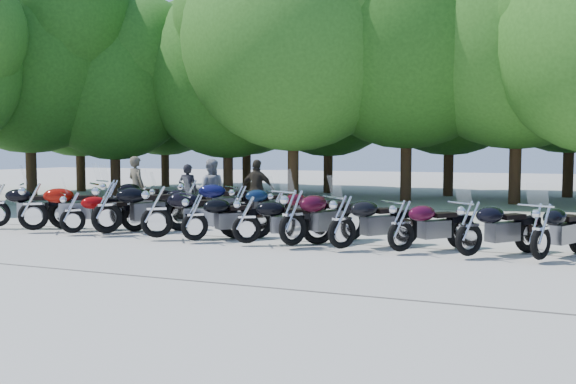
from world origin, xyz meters
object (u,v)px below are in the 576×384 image
(motorcycle_8, at_px, (342,220))
(rider_1, at_px, (211,190))
(motorcycle_5, at_px, (195,216))
(motorcycle_11, at_px, (541,229))
(rider_2, at_px, (257,190))
(motorcycle_15, at_px, (160,202))
(motorcycle_17, at_px, (239,204))
(motorcycle_10, at_px, (469,226))
(motorcycle_7, at_px, (293,216))
(motorcycle_18, at_px, (278,207))
(motorcycle_1, at_px, (33,205))
(rider_0, at_px, (136,186))
(motorcycle_6, at_px, (247,218))
(motorcycle_3, at_px, (107,206))
(motorcycle_9, at_px, (401,224))
(rider_3, at_px, (188,191))
(motorcycle_4, at_px, (157,210))
(motorcycle_2, at_px, (72,211))
(motorcycle_14, at_px, (111,198))
(motorcycle_16, at_px, (190,199))

(motorcycle_8, xyz_separation_m, rider_1, (-5.05, 3.83, 0.25))
(motorcycle_5, distance_m, motorcycle_11, 7.01)
(rider_2, bearing_deg, motorcycle_15, 36.72)
(motorcycle_17, bearing_deg, motorcycle_10, -167.19)
(motorcycle_7, xyz_separation_m, motorcycle_18, (-1.47, 2.79, -0.12))
(motorcycle_1, relative_size, rider_0, 1.34)
(motorcycle_6, bearing_deg, motorcycle_18, -20.83)
(motorcycle_3, height_order, rider_0, rider_0)
(motorcycle_6, distance_m, motorcycle_9, 3.26)
(motorcycle_11, relative_size, rider_3, 1.35)
(motorcycle_1, height_order, rider_0, rider_0)
(motorcycle_4, height_order, rider_3, rider_3)
(motorcycle_2, distance_m, motorcycle_14, 2.82)
(motorcycle_1, xyz_separation_m, motorcycle_16, (2.79, 2.76, 0.01))
(motorcycle_3, relative_size, motorcycle_7, 1.05)
(motorcycle_10, distance_m, motorcycle_14, 10.33)
(motorcycle_2, height_order, motorcycle_9, motorcycle_9)
(motorcycle_3, xyz_separation_m, motorcycle_16, (0.74, 2.59, -0.02))
(motorcycle_4, relative_size, rider_1, 1.40)
(motorcycle_15, bearing_deg, motorcycle_14, 74.31)
(motorcycle_17, distance_m, motorcycle_18, 1.06)
(rider_0, bearing_deg, motorcycle_16, 174.11)
(motorcycle_17, distance_m, rider_1, 1.92)
(motorcycle_5, bearing_deg, motorcycle_2, 40.60)
(motorcycle_16, relative_size, rider_1, 1.41)
(motorcycle_8, relative_size, rider_1, 1.28)
(motorcycle_1, height_order, motorcycle_8, motorcycle_1)
(motorcycle_10, xyz_separation_m, motorcycle_17, (-6.02, 2.59, 0.01))
(motorcycle_2, height_order, motorcycle_14, motorcycle_14)
(motorcycle_3, relative_size, motorcycle_17, 1.15)
(motorcycle_1, distance_m, motorcycle_15, 3.34)
(motorcycle_7, distance_m, motorcycle_16, 4.82)
(motorcycle_2, xyz_separation_m, motorcycle_15, (0.59, 2.83, 0.01))
(motorcycle_11, distance_m, rider_0, 12.12)
(rider_0, relative_size, rider_1, 1.04)
(motorcycle_11, bearing_deg, motorcycle_10, 30.47)
(motorcycle_7, bearing_deg, motorcycle_5, 29.61)
(motorcycle_18, bearing_deg, motorcycle_17, 55.26)
(motorcycle_2, relative_size, rider_3, 1.28)
(motorcycle_11, bearing_deg, motorcycle_7, 29.54)
(motorcycle_1, xyz_separation_m, motorcycle_2, (1.20, 0.00, -0.11))
(motorcycle_7, distance_m, rider_1, 5.57)
(motorcycle_16, relative_size, motorcycle_17, 1.12)
(motorcycle_4, bearing_deg, rider_2, -38.60)
(motorcycle_3, bearing_deg, motorcycle_2, 47.22)
(motorcycle_2, bearing_deg, motorcycle_10, -138.73)
(motorcycle_11, distance_m, motorcycle_18, 6.75)
(motorcycle_7, relative_size, motorcycle_16, 0.98)
(motorcycle_1, xyz_separation_m, rider_0, (0.08, 4.16, 0.22))
(motorcycle_8, relative_size, rider_0, 1.23)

